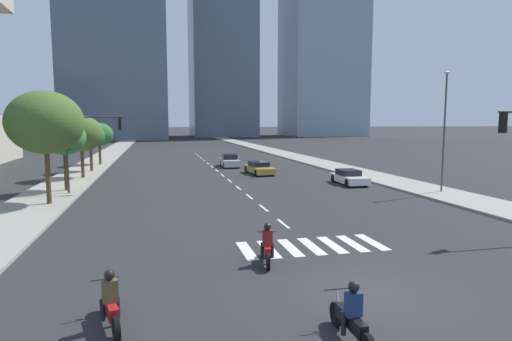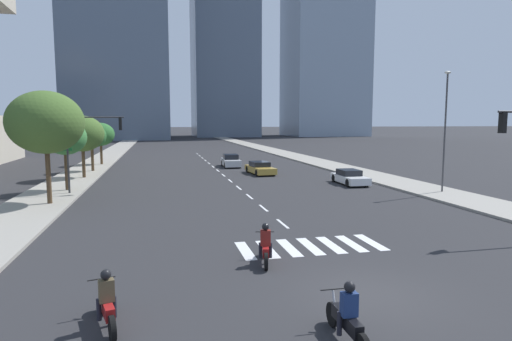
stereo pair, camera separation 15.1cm
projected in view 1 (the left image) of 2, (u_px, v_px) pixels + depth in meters
The scene contains 18 objects.
ground_plane at pixel (372, 295), 12.62m from camera, with size 800.00×800.00×0.00m, color #28282B.
sidewalk_east at pixel (347, 170), 44.61m from camera, with size 4.00×260.00×0.15m, color gray.
sidewalk_west at pixel (75, 177), 38.67m from camera, with size 4.00×260.00×0.15m, color gray.
crosswalk_near at pixel (311, 246), 17.53m from camera, with size 5.85×2.48×0.01m.
lane_divider_center at pixel (217, 171), 44.63m from camera, with size 0.14×50.00×0.01m.
motorcycle_lead at pixel (351, 318), 9.83m from camera, with size 0.70×2.24×1.49m.
motorcycle_trailing at pixel (267, 247), 15.37m from camera, with size 0.76×2.04×1.49m.
motorcycle_third at pixel (110, 304), 10.58m from camera, with size 0.87×2.19×1.49m.
sedan_gold_0 at pixel (259, 168), 41.73m from camera, with size 2.17×4.87×1.19m.
sedan_silver_1 at pixel (230, 161), 48.41m from camera, with size 1.97×4.68×1.39m.
sedan_white_2 at pixel (349, 177), 34.93m from camera, with size 1.85×4.29×1.18m.
traffic_signal_far at pixel (88, 137), 29.56m from camera, with size 4.07×0.28×5.61m.
street_lamp_east at pixel (445, 123), 29.89m from camera, with size 0.50×0.24×8.35m.
street_tree_nearest at pixel (45, 123), 25.35m from camera, with size 4.37×4.37×6.72m.
street_tree_second at pixel (64, 138), 30.56m from camera, with size 2.95×2.95×5.04m.
street_tree_third at pixel (81, 134), 37.52m from camera, with size 3.70×3.70×5.43m.
street_tree_fourth at pixel (90, 136), 42.67m from camera, with size 2.84×2.84×4.70m.
street_tree_fifth at pixel (99, 134), 49.40m from camera, with size 3.12×3.12×4.78m.
Camera 1 is at (-6.07, -11.03, 5.05)m, focal length 30.21 mm.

